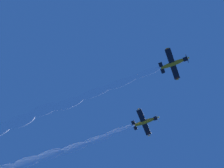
% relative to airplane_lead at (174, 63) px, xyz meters
% --- Properties ---
extents(airplane_lead, '(8.48, 7.60, 2.45)m').
position_rel_airplane_lead_xyz_m(airplane_lead, '(0.00, 0.00, 0.00)').
color(airplane_lead, orange).
extents(airplane_left_wingman, '(8.47, 7.55, 2.48)m').
position_rel_airplane_lead_xyz_m(airplane_left_wingman, '(13.87, 11.71, 2.21)').
color(airplane_left_wingman, orange).
extents(smoke_trail_lead, '(4.12, 49.92, 3.74)m').
position_rel_airplane_lead_xyz_m(smoke_trail_lead, '(0.57, 35.02, -0.69)').
color(smoke_trail_lead, white).
extents(smoke_trail_left_wingman, '(3.60, 50.26, 3.67)m').
position_rel_airplane_lead_xyz_m(smoke_trail_left_wingman, '(14.10, 46.83, 1.49)').
color(smoke_trail_left_wingman, white).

